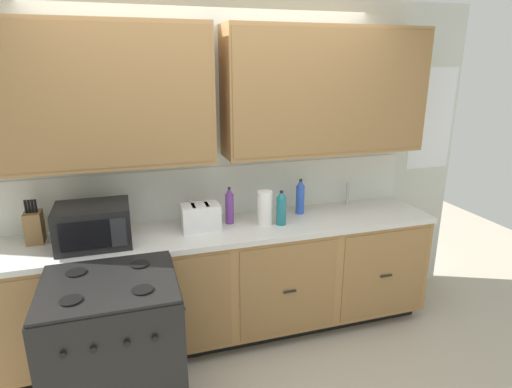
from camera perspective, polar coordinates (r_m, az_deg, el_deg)
ground_plane at (r=3.44m, az=-2.63°, el=-20.89°), size 8.26×8.26×0.00m
wall_unit at (r=3.23m, az=-5.27°, el=9.37°), size 4.51×0.40×2.60m
counter_run at (r=3.42m, az=-3.98°, el=-11.56°), size 3.34×0.64×0.93m
stove_range at (r=2.83m, az=-18.18°, el=-19.43°), size 0.76×0.68×0.95m
microwave at (r=3.08m, az=-20.89°, el=-3.91°), size 0.48×0.37×0.28m
toaster at (r=3.18m, az=-7.41°, el=-3.05°), size 0.28×0.18×0.19m
knife_block at (r=3.29m, az=-27.48°, el=-3.89°), size 0.11×0.14×0.31m
sink_faucet at (r=3.78m, az=12.10°, el=0.05°), size 0.02×0.02×0.20m
paper_towel_roll at (r=3.25m, az=1.20°, el=-1.83°), size 0.12×0.12×0.26m
bottle_violet at (r=3.26m, az=-3.56°, el=-1.59°), size 0.06×0.06×0.29m
bottle_blue at (r=3.49m, az=5.92°, el=-0.38°), size 0.07×0.07×0.29m
bottle_teal at (r=3.24m, az=3.39°, el=-1.89°), size 0.07×0.07×0.27m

